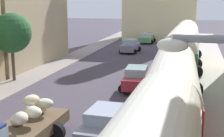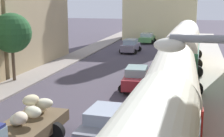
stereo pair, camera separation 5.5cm
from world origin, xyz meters
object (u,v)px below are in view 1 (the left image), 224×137
parked_bus_2 (181,54)px  car_2 (106,124)px  car_0 (130,46)px  car_1 (146,38)px  parked_bus_3 (186,41)px  car_3 (136,78)px  parked_bus_1 (172,89)px

parked_bus_2 → car_2: size_ratio=2.24×
car_0 → car_1: size_ratio=0.98×
parked_bus_3 → car_2: (-2.80, -19.78, -1.45)m
car_3 → parked_bus_3: bearing=74.6°
parked_bus_2 → car_3: bearing=-148.4°
parked_bus_1 → car_0: bearing=105.9°
parked_bus_3 → car_1: size_ratio=2.33×
car_0 → parked_bus_2: bearing=-65.0°
parked_bus_1 → car_2: (-2.80, -1.78, -1.38)m
parked_bus_2 → car_3: size_ratio=2.22×
parked_bus_1 → parked_bus_2: (0.00, 9.00, 0.24)m
car_1 → car_2: car_2 is taller
parked_bus_2 → parked_bus_3: bearing=90.0°
parked_bus_3 → car_2: parked_bus_3 is taller
parked_bus_1 → car_1: bearing=100.5°
parked_bus_3 → car_0: (-6.57, 5.10, -1.41)m
parked_bus_3 → car_1: bearing=112.9°
parked_bus_3 → car_1: parked_bus_3 is taller
parked_bus_1 → parked_bus_3: size_ratio=1.08×
car_0 → car_2: size_ratio=0.96×
parked_bus_2 → parked_bus_1: bearing=-90.0°
parked_bus_1 → car_1: (-5.95, 32.08, -1.41)m
car_3 → car_0: bearing=102.7°
parked_bus_3 → car_3: (-2.98, -10.83, -1.41)m
car_3 → parked_bus_2: bearing=31.6°
car_0 → car_2: 25.17m
parked_bus_1 → car_0: parked_bus_1 is taller
parked_bus_1 → parked_bus_3: 18.00m
parked_bus_3 → car_3: parked_bus_3 is taller
parked_bus_3 → car_0: parked_bus_3 is taller
car_0 → car_3: (3.58, -15.93, 0.00)m
parked_bus_1 → car_3: 7.88m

